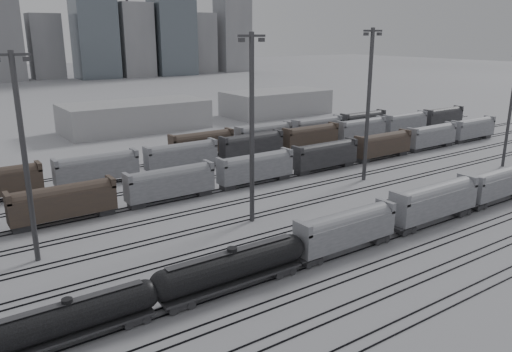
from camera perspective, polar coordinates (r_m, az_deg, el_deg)
ground at (r=63.96m, az=10.54°, el=-8.92°), size 900.00×900.00×0.00m
tracks at (r=76.17m, az=1.21°, el=-4.42°), size 220.00×71.50×0.16m
tank_car_a at (r=48.61m, az=-20.58°, el=-15.03°), size 16.99×2.83×4.20m
tank_car_b at (r=54.10m, az=-2.72°, el=-10.31°), size 18.87×3.14×4.66m
hopper_car_a at (r=63.51m, az=10.25°, el=-5.87°), size 14.84×2.95×5.31m
hopper_car_b at (r=76.24m, az=19.71°, el=-2.59°), size 16.22×3.22×5.80m
hopper_car_c at (r=90.29m, az=26.09°, el=-0.64°), size 15.07×2.99×5.39m
light_mast_b at (r=63.16m, az=-24.96°, el=2.21°), size 3.99×0.64×24.93m
light_mast_c at (r=70.02m, az=-0.48°, el=5.80°), size 4.30×0.69×26.88m
light_mast_d at (r=93.45m, az=12.73°, el=8.24°), size 4.42×0.71×27.64m
light_mast_e at (r=113.59m, az=27.10°, el=7.05°), size 3.74×0.60×23.37m
bg_string_near at (r=91.02m, az=-0.05°, el=0.81°), size 151.00×3.00×5.60m
bg_string_mid at (r=109.33m, az=-0.50°, el=3.40°), size 151.00×3.00×5.60m
bg_string_far at (r=125.83m, az=4.06°, el=5.03°), size 66.00×3.00×5.60m
warehouse_mid at (r=146.65m, az=-13.61°, el=6.67°), size 40.00×18.00×8.00m
warehouse_right at (r=170.88m, az=2.31°, el=8.37°), size 35.00×18.00×8.00m
skyline at (r=324.69m, az=-26.40°, el=15.84°), size 316.00×22.40×95.00m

